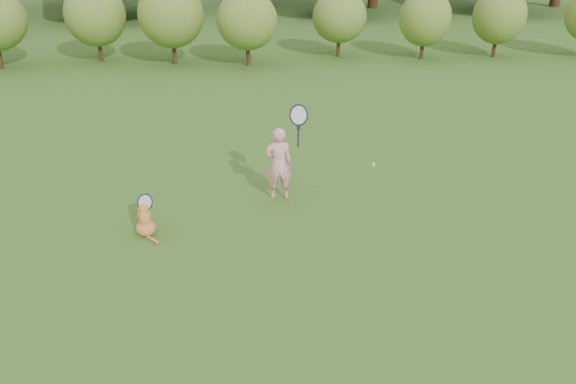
{
  "coord_description": "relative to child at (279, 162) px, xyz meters",
  "views": [
    {
      "loc": [
        -0.38,
        -7.25,
        4.62
      ],
      "look_at": [
        0.2,
        0.8,
        0.7
      ],
      "focal_mm": 35.0,
      "sensor_mm": 36.0,
      "label": 1
    }
  ],
  "objects": [
    {
      "name": "cat",
      "position": [
        -2.25,
        -1.16,
        -0.43
      ],
      "size": [
        0.48,
        0.74,
        0.74
      ],
      "rotation": [
        0.0,
        0.0,
        0.27
      ],
      "color": "#B96223",
      "rests_on": "ground"
    },
    {
      "name": "tennis_ball",
      "position": [
        1.47,
        -1.02,
        0.34
      ],
      "size": [
        0.07,
        0.07,
        0.07
      ],
      "color": "#AFE11A",
      "rests_on": "ground"
    },
    {
      "name": "shrub_row",
      "position": [
        -0.13,
        10.98,
        0.69
      ],
      "size": [
        28.0,
        3.0,
        2.8
      ],
      "primitive_type": null,
      "color": "#516A20",
      "rests_on": "ground"
    },
    {
      "name": "ground",
      "position": [
        -0.13,
        -2.02,
        -0.71
      ],
      "size": [
        100.0,
        100.0,
        0.0
      ],
      "primitive_type": "plane",
      "color": "#2E5217",
      "rests_on": "ground"
    },
    {
      "name": "child",
      "position": [
        0.0,
        0.0,
        0.0
      ],
      "size": [
        0.76,
        0.46,
        2.02
      ],
      "rotation": [
        0.0,
        0.0,
        3.17
      ],
      "color": "pink",
      "rests_on": "ground"
    }
  ]
}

